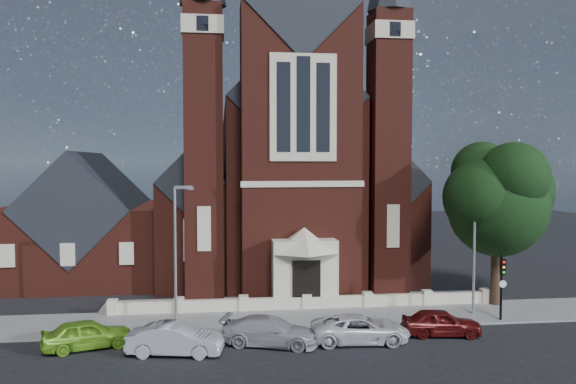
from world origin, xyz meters
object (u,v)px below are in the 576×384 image
object	(u,v)px
street_lamp_right	(476,241)
car_lime_van	(87,334)
church	(279,176)
car_silver_b	(271,331)
parish_hall	(88,230)
car_white_suv	(360,329)
street_lamp_left	(177,247)
traffic_signal	(502,279)
car_dark_red	(441,322)
street_tree	(501,201)
car_silver_a	(175,339)

from	to	relation	value
street_lamp_right	car_lime_van	xyz separation A→B (m)	(-22.25, -3.49, -3.85)
church	car_silver_b	distance (m)	24.38
parish_hall	car_white_suv	size ratio (longest dim) A/B	2.36
street_lamp_right	car_white_suv	size ratio (longest dim) A/B	1.57
street_lamp_left	car_silver_b	bearing A→B (deg)	-39.18
traffic_signal	car_dark_red	size ratio (longest dim) A/B	0.94
street_tree	car_white_suv	world-z (taller)	street_tree
traffic_signal	car_silver_b	size ratio (longest dim) A/B	0.79
parish_hall	car_silver_b	bearing A→B (deg)	-54.07
church	car_silver_a	size ratio (longest dim) A/B	7.52
church	car_silver_a	bearing A→B (deg)	-107.76
car_dark_red	traffic_signal	bearing A→B (deg)	-57.89
church	street_tree	world-z (taller)	church
parish_hall	church	bearing A→B (deg)	17.16
street_tree	street_lamp_left	distance (m)	20.71
car_white_suv	parish_hall	bearing A→B (deg)	47.83
car_dark_red	car_white_suv	bearing A→B (deg)	105.05
church	street_lamp_right	world-z (taller)	church
street_lamp_right	car_lime_van	size ratio (longest dim) A/B	1.85
car_white_suv	street_lamp_left	bearing A→B (deg)	70.10
car_silver_b	street_lamp_right	bearing A→B (deg)	-54.68
parish_hall	traffic_signal	bearing A→B (deg)	-29.98
traffic_signal	car_white_suv	xyz separation A→B (m)	(-9.19, -2.62, -1.87)
street_tree	car_dark_red	xyz separation A→B (m)	(-6.13, -5.32, -6.24)
street_lamp_left	car_silver_b	distance (m)	7.54
street_tree	traffic_signal	size ratio (longest dim) A/B	2.67
car_silver_b	car_white_suv	distance (m)	4.71
car_lime_van	car_silver_b	xyz separation A→B (m)	(9.26, -0.60, -0.02)
car_lime_van	car_white_suv	distance (m)	13.99
street_lamp_right	car_silver_a	xyz separation A→B (m)	(-17.74, -4.95, -3.83)
church	car_lime_van	bearing A→B (deg)	-118.45
street_tree	car_silver_a	distance (m)	22.20
parish_hall	traffic_signal	xyz separation A→B (m)	(27.00, -15.57, -1.43)
street_lamp_right	car_lime_van	world-z (taller)	street_lamp_right
car_white_suv	church	bearing A→B (deg)	7.92
street_lamp_right	parish_hall	bearing A→B (deg)	151.78
traffic_signal	car_silver_b	xyz separation A→B (m)	(-13.89, -2.51, -1.85)
car_silver_b	parish_hall	bearing A→B (deg)	53.77
street_lamp_right	traffic_signal	world-z (taller)	street_lamp_right
street_tree	car_dark_red	world-z (taller)	street_tree
parish_hall	street_lamp_left	distance (m)	16.18
parish_hall	street_lamp_right	distance (m)	29.62
car_silver_b	car_white_suv	bearing A→B (deg)	-73.46
parish_hall	car_dark_red	world-z (taller)	parish_hall
parish_hall	street_tree	world-z (taller)	street_tree
street_tree	car_lime_van	xyz separation A→B (m)	(-24.75, -5.20, -6.21)
parish_hall	car_dark_red	xyz separation A→B (m)	(22.46, -17.61, -3.29)
street_lamp_left	car_dark_red	distance (m)	15.32
parish_hall	street_lamp_left	size ratio (longest dim) A/B	1.51
parish_hall	car_silver_b	world-z (taller)	parish_hall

